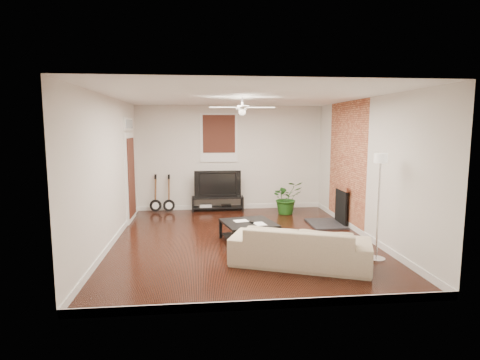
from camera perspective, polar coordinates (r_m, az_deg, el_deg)
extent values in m
cube|color=black|center=(7.83, 0.30, -8.76)|extent=(5.00, 6.00, 0.01)
cube|color=white|center=(7.53, 0.32, 12.12)|extent=(5.00, 6.00, 0.01)
cube|color=silver|center=(10.53, -1.46, 3.25)|extent=(5.00, 0.01, 2.80)
cube|color=silver|center=(4.62, 4.35, -2.58)|extent=(5.00, 0.01, 2.80)
cube|color=silver|center=(7.70, -18.52, 1.19)|extent=(0.01, 6.00, 2.80)
cube|color=silver|center=(8.21, 17.94, 1.60)|extent=(0.01, 6.00, 2.80)
cube|color=#9E4C33|center=(9.13, 15.34, 2.28)|extent=(0.02, 2.20, 2.80)
cube|color=black|center=(9.16, 13.45, -3.59)|extent=(0.80, 1.10, 0.92)
cube|color=#32140D|center=(10.45, -3.10, 6.22)|extent=(1.00, 0.06, 1.30)
cube|color=white|center=(9.56, -15.79, 1.59)|extent=(0.08, 1.00, 2.50)
cube|color=black|center=(10.46, -3.30, -3.48)|extent=(1.37, 0.37, 0.38)
imported|color=black|center=(10.38, -3.33, -0.49)|extent=(1.23, 0.16, 0.71)
cube|color=black|center=(7.64, 1.28, -7.64)|extent=(1.13, 1.13, 0.40)
imported|color=#C3AE92|center=(6.46, 8.77, -9.48)|extent=(2.38, 1.62, 0.65)
imported|color=#1E5418|center=(10.09, 6.85, -2.57)|extent=(0.89, 0.82, 0.86)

